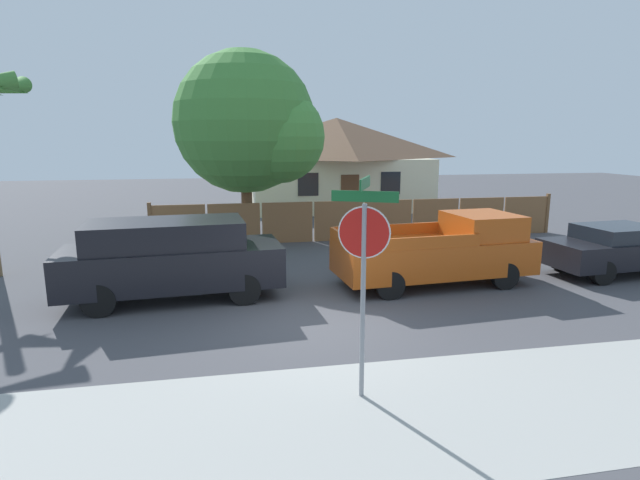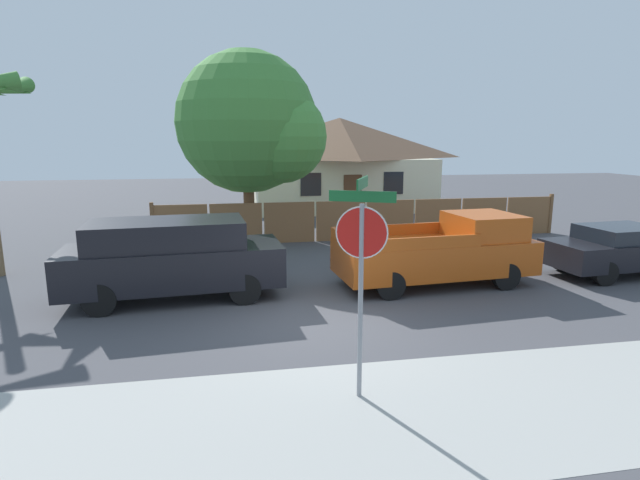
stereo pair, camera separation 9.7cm
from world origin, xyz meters
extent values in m
plane|color=#47474C|center=(0.00, 0.00, 0.00)|extent=(80.00, 80.00, 0.00)
cube|color=#A3A39E|center=(0.00, -3.60, 0.00)|extent=(36.00, 3.20, 0.01)
cube|color=brown|center=(-3.39, 8.17, 0.73)|extent=(1.82, 0.06, 1.47)
cube|color=brown|center=(-1.49, 8.17, 0.73)|extent=(1.82, 0.06, 1.47)
cube|color=brown|center=(0.41, 8.17, 0.73)|extent=(1.82, 0.06, 1.47)
cube|color=brown|center=(2.31, 8.17, 0.73)|extent=(1.82, 0.06, 1.47)
cube|color=brown|center=(4.20, 8.17, 0.73)|extent=(1.82, 0.06, 1.47)
cube|color=brown|center=(6.10, 8.17, 0.73)|extent=(1.82, 0.06, 1.47)
cube|color=brown|center=(8.00, 8.17, 0.73)|extent=(1.82, 0.06, 1.47)
cube|color=brown|center=(9.90, 8.17, 0.73)|extent=(1.82, 0.06, 1.47)
cube|color=brown|center=(-4.34, 8.17, 0.78)|extent=(0.12, 0.12, 1.57)
cube|color=brown|center=(10.85, 8.17, 0.78)|extent=(0.12, 0.12, 1.57)
cube|color=beige|center=(4.23, 17.19, 1.35)|extent=(9.19, 6.14, 2.69)
pyramid|color=brown|center=(4.23, 17.19, 3.75)|extent=(9.92, 6.63, 2.11)
cube|color=black|center=(2.16, 14.11, 1.56)|extent=(1.00, 0.04, 1.10)
cube|color=black|center=(6.29, 14.11, 1.56)|extent=(1.00, 0.04, 1.10)
cube|color=brown|center=(4.23, 14.11, 1.00)|extent=(0.90, 0.04, 2.00)
cylinder|color=brown|center=(-0.99, 9.01, 1.19)|extent=(0.40, 0.40, 2.38)
sphere|color=#428438|center=(-0.99, 9.01, 4.28)|extent=(5.05, 5.05, 5.05)
sphere|color=#478F3C|center=(0.15, 8.38, 3.77)|extent=(3.29, 3.29, 3.29)
cone|color=#428438|center=(-7.07, 5.10, 5.01)|extent=(0.44, 1.73, 0.70)
cone|color=#428438|center=(-7.53, 5.91, 5.01)|extent=(1.72, 1.25, 0.70)
cube|color=black|center=(-3.01, 2.16, 0.80)|extent=(5.07, 2.27, 0.91)
cube|color=black|center=(-3.13, 2.15, 1.56)|extent=(3.58, 2.01, 0.61)
cube|color=black|center=(-1.49, 2.28, 1.56)|extent=(0.19, 1.67, 0.51)
cylinder|color=black|center=(-1.54, 3.12, 0.36)|extent=(0.73, 0.22, 0.73)
cylinder|color=black|center=(-1.41, 1.44, 0.36)|extent=(0.73, 0.22, 0.73)
cylinder|color=black|center=(-4.60, 2.88, 0.36)|extent=(0.73, 0.22, 0.73)
cylinder|color=black|center=(-4.47, 1.21, 0.36)|extent=(0.73, 0.22, 0.73)
cube|color=#B74C14|center=(3.41, 2.16, 0.75)|extent=(5.11, 2.31, 0.84)
cube|color=#B74C14|center=(4.78, 2.27, 1.48)|extent=(1.72, 1.90, 0.63)
cube|color=#B74C14|center=(2.50, 3.01, 1.31)|extent=(3.12, 0.32, 0.29)
cube|color=#B74C14|center=(2.64, 1.18, 1.31)|extent=(3.12, 0.32, 0.29)
cube|color=#B74C14|center=(0.97, 1.97, 1.31)|extent=(0.22, 1.84, 0.29)
cylinder|color=black|center=(4.88, 3.13, 0.34)|extent=(0.68, 0.22, 0.68)
cylinder|color=black|center=(5.01, 1.43, 0.34)|extent=(0.68, 0.22, 0.68)
cylinder|color=black|center=(1.81, 2.90, 0.34)|extent=(0.68, 0.22, 0.68)
cylinder|color=black|center=(1.94, 1.19, 0.34)|extent=(0.68, 0.22, 0.68)
cube|color=black|center=(8.99, 2.16, 0.64)|extent=(4.47, 2.07, 0.67)
cube|color=black|center=(8.81, 2.15, 1.17)|extent=(2.11, 1.71, 0.39)
cylinder|color=black|center=(10.27, 3.02, 0.32)|extent=(0.64, 0.22, 0.64)
cylinder|color=black|center=(7.58, 2.82, 0.32)|extent=(0.64, 0.22, 0.64)
cylinder|color=black|center=(7.70, 1.30, 0.32)|extent=(0.64, 0.22, 0.64)
cylinder|color=gray|center=(0.08, -3.03, 1.41)|extent=(0.07, 0.07, 2.83)
cylinder|color=red|center=(0.08, -3.03, 2.43)|extent=(0.64, 0.30, 0.69)
cylinder|color=white|center=(0.08, -3.03, 2.43)|extent=(0.67, 0.31, 0.73)
cube|color=#19602D|center=(0.08, -3.03, 2.93)|extent=(0.85, 0.40, 0.15)
cube|color=#19602D|center=(0.08, -3.03, 3.11)|extent=(0.36, 0.76, 0.15)
camera|label=1|loc=(-1.77, -9.50, 3.68)|focal=28.00mm
camera|label=2|loc=(-1.68, -9.52, 3.68)|focal=28.00mm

